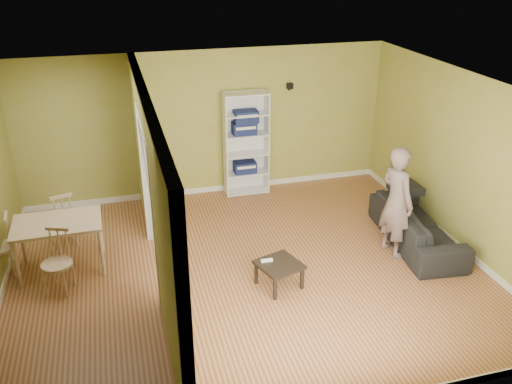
# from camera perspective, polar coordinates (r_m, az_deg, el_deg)

# --- Properties ---
(room_shell) EXTENTS (6.50, 6.50, 6.50)m
(room_shell) POSITION_cam_1_polar(r_m,az_deg,el_deg) (7.12, -1.13, 0.63)
(room_shell) COLOR #A77B4D
(room_shell) RESTS_ON ground
(partition) EXTENTS (0.22, 5.50, 2.60)m
(partition) POSITION_cam_1_polar(r_m,az_deg,el_deg) (6.96, -10.75, -0.44)
(partition) COLOR tan
(partition) RESTS_ON ground
(wall_speaker) EXTENTS (0.10, 0.10, 0.10)m
(wall_speaker) POSITION_cam_1_polar(r_m,az_deg,el_deg) (9.78, 3.58, 11.07)
(wall_speaker) COLOR black
(wall_speaker) RESTS_ON room_shell
(sofa) EXTENTS (2.10, 1.07, 0.77)m
(sofa) POSITION_cam_1_polar(r_m,az_deg,el_deg) (8.57, 16.65, -2.89)
(sofa) COLOR black
(sofa) RESTS_ON ground
(person) EXTENTS (0.80, 0.68, 1.96)m
(person) POSITION_cam_1_polar(r_m,az_deg,el_deg) (7.96, 14.68, -0.06)
(person) COLOR slate
(person) RESTS_ON ground
(bookshelf) EXTENTS (0.79, 0.35, 1.87)m
(bookshelf) POSITION_cam_1_polar(r_m,az_deg,el_deg) (9.75, -1.13, 5.15)
(bookshelf) COLOR white
(bookshelf) RESTS_ON ground
(paper_box_navy_a) EXTENTS (0.40, 0.26, 0.20)m
(paper_box_navy_a) POSITION_cam_1_polar(r_m,az_deg,el_deg) (9.86, -1.18, 2.65)
(paper_box_navy_a) COLOR #1C2A4B
(paper_box_navy_a) RESTS_ON bookshelf
(paper_box_navy_b) EXTENTS (0.41, 0.27, 0.21)m
(paper_box_navy_b) POSITION_cam_1_polar(r_m,az_deg,el_deg) (9.60, -1.25, 6.73)
(paper_box_navy_b) COLOR navy
(paper_box_navy_b) RESTS_ON bookshelf
(paper_box_navy_c) EXTENTS (0.42, 0.27, 0.21)m
(paper_box_navy_c) POSITION_cam_1_polar(r_m,az_deg,el_deg) (9.55, -1.08, 7.97)
(paper_box_navy_c) COLOR navy
(paper_box_navy_c) RESTS_ON bookshelf
(coffee_table) EXTENTS (0.53, 0.53, 0.35)m
(coffee_table) POSITION_cam_1_polar(r_m,az_deg,el_deg) (7.26, 2.45, -7.86)
(coffee_table) COLOR black
(coffee_table) RESTS_ON ground
(game_controller) EXTENTS (0.16, 0.04, 0.03)m
(game_controller) POSITION_cam_1_polar(r_m,az_deg,el_deg) (7.26, 1.14, -7.21)
(game_controller) COLOR white
(game_controller) RESTS_ON coffee_table
(dining_table) EXTENTS (1.18, 0.79, 0.74)m
(dining_table) POSITION_cam_1_polar(r_m,az_deg,el_deg) (7.94, -20.17, -3.47)
(dining_table) COLOR beige
(dining_table) RESTS_ON ground
(chair_near) EXTENTS (0.52, 0.52, 0.88)m
(chair_near) POSITION_cam_1_polar(r_m,az_deg,el_deg) (7.54, -20.26, -6.98)
(chair_near) COLOR tan
(chair_near) RESTS_ON ground
(chair_far) EXTENTS (0.53, 0.53, 0.91)m
(chair_far) POSITION_cam_1_polar(r_m,az_deg,el_deg) (8.63, -19.74, -2.62)
(chair_far) COLOR tan
(chair_far) RESTS_ON ground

